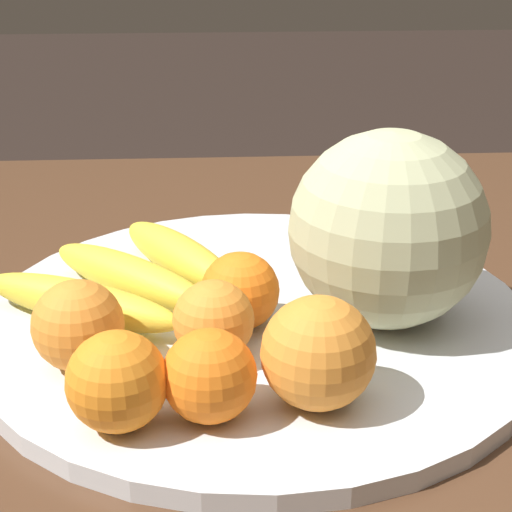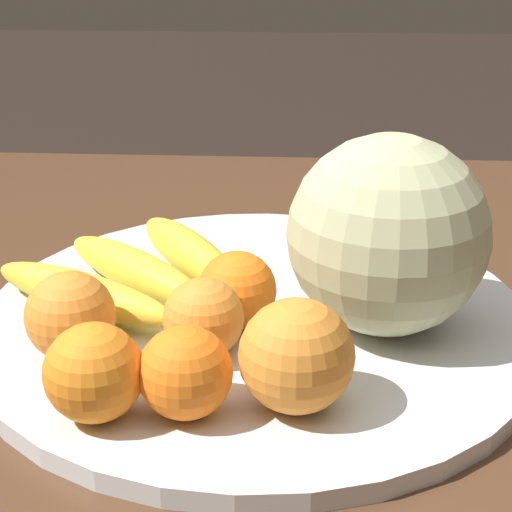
{
  "view_description": "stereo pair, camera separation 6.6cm",
  "coord_description": "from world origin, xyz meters",
  "px_view_note": "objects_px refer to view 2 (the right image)",
  "views": [
    {
      "loc": [
        -0.07,
        -0.59,
        1.08
      ],
      "look_at": [
        -0.03,
        0.02,
        0.81
      ],
      "focal_mm": 60.0,
      "sensor_mm": 36.0,
      "label": 1
    },
    {
      "loc": [
        -0.0,
        -0.59,
        1.08
      ],
      "look_at": [
        -0.03,
        0.02,
        0.81
      ],
      "focal_mm": 60.0,
      "sensor_mm": 36.0,
      "label": 2
    }
  ],
  "objects_px": {
    "orange_mid_center": "(185,373)",
    "orange_back_left": "(70,316)",
    "kitchen_table": "(295,432)",
    "orange_front_left": "(291,356)",
    "orange_back_right": "(238,287)",
    "melon": "(388,235)",
    "orange_top_small": "(94,373)",
    "fruit_bowl": "(256,321)",
    "orange_front_right": "(204,318)",
    "banana_bunch": "(141,272)"
  },
  "relations": [
    {
      "from": "orange_front_left",
      "to": "orange_back_left",
      "type": "relative_size",
      "value": 1.16
    },
    {
      "from": "kitchen_table",
      "to": "orange_front_left",
      "type": "distance_m",
      "value": 0.18
    },
    {
      "from": "orange_mid_center",
      "to": "orange_back_left",
      "type": "xyz_separation_m",
      "value": [
        -0.09,
        0.07,
        0.0
      ]
    },
    {
      "from": "orange_back_left",
      "to": "orange_back_right",
      "type": "distance_m",
      "value": 0.13
    },
    {
      "from": "orange_mid_center",
      "to": "fruit_bowl",
      "type": "bearing_deg",
      "value": 75.25
    },
    {
      "from": "orange_front_left",
      "to": "orange_back_right",
      "type": "distance_m",
      "value": 0.12
    },
    {
      "from": "banana_bunch",
      "to": "melon",
      "type": "bearing_deg",
      "value": -151.72
    },
    {
      "from": "orange_top_small",
      "to": "orange_back_left",
      "type": "bearing_deg",
      "value": 114.69
    },
    {
      "from": "orange_back_right",
      "to": "kitchen_table",
      "type": "bearing_deg",
      "value": -6.08
    },
    {
      "from": "orange_back_right",
      "to": "orange_top_small",
      "type": "relative_size",
      "value": 0.94
    },
    {
      "from": "kitchen_table",
      "to": "orange_top_small",
      "type": "bearing_deg",
      "value": -135.2
    },
    {
      "from": "kitchen_table",
      "to": "banana_bunch",
      "type": "distance_m",
      "value": 0.18
    },
    {
      "from": "orange_mid_center",
      "to": "orange_back_right",
      "type": "bearing_deg",
      "value": 79.19
    },
    {
      "from": "kitchen_table",
      "to": "orange_front_right",
      "type": "xyz_separation_m",
      "value": [
        -0.07,
        -0.05,
        0.13
      ]
    },
    {
      "from": "melon",
      "to": "orange_front_right",
      "type": "height_order",
      "value": "melon"
    },
    {
      "from": "kitchen_table",
      "to": "orange_top_small",
      "type": "height_order",
      "value": "orange_top_small"
    },
    {
      "from": "kitchen_table",
      "to": "orange_back_left",
      "type": "relative_size",
      "value": 25.82
    },
    {
      "from": "orange_back_right",
      "to": "melon",
      "type": "bearing_deg",
      "value": 0.85
    },
    {
      "from": "kitchen_table",
      "to": "fruit_bowl",
      "type": "relative_size",
      "value": 3.81
    },
    {
      "from": "kitchen_table",
      "to": "orange_front_left",
      "type": "relative_size",
      "value": 22.22
    },
    {
      "from": "orange_mid_center",
      "to": "orange_front_left",
      "type": "bearing_deg",
      "value": 10.51
    },
    {
      "from": "orange_back_left",
      "to": "melon",
      "type": "bearing_deg",
      "value": 14.66
    },
    {
      "from": "kitchen_table",
      "to": "melon",
      "type": "xyz_separation_m",
      "value": [
        0.07,
        0.01,
        0.18
      ]
    },
    {
      "from": "orange_mid_center",
      "to": "orange_top_small",
      "type": "relative_size",
      "value": 0.95
    },
    {
      "from": "melon",
      "to": "banana_bunch",
      "type": "relative_size",
      "value": 0.68
    },
    {
      "from": "orange_mid_center",
      "to": "orange_back_right",
      "type": "relative_size",
      "value": 1.01
    },
    {
      "from": "fruit_bowl",
      "to": "kitchen_table",
      "type": "bearing_deg",
      "value": -31.9
    },
    {
      "from": "kitchen_table",
      "to": "orange_front_right",
      "type": "height_order",
      "value": "orange_front_right"
    },
    {
      "from": "fruit_bowl",
      "to": "banana_bunch",
      "type": "distance_m",
      "value": 0.11
    },
    {
      "from": "orange_mid_center",
      "to": "orange_back_left",
      "type": "distance_m",
      "value": 0.11
    },
    {
      "from": "melon",
      "to": "orange_back_right",
      "type": "relative_size",
      "value": 2.5
    },
    {
      "from": "fruit_bowl",
      "to": "melon",
      "type": "xyz_separation_m",
      "value": [
        0.1,
        -0.01,
        0.08
      ]
    },
    {
      "from": "kitchen_table",
      "to": "fruit_bowl",
      "type": "distance_m",
      "value": 0.1
    },
    {
      "from": "orange_back_left",
      "to": "orange_back_right",
      "type": "bearing_deg",
      "value": 26.65
    },
    {
      "from": "kitchen_table",
      "to": "orange_back_right",
      "type": "xyz_separation_m",
      "value": [
        -0.05,
        0.0,
        0.13
      ]
    },
    {
      "from": "melon",
      "to": "banana_bunch",
      "type": "xyz_separation_m",
      "value": [
        -0.2,
        0.05,
        -0.06
      ]
    },
    {
      "from": "orange_front_left",
      "to": "orange_back_left",
      "type": "bearing_deg",
      "value": 160.64
    },
    {
      "from": "kitchen_table",
      "to": "orange_back_left",
      "type": "xyz_separation_m",
      "value": [
        -0.16,
        -0.05,
        0.13
      ]
    },
    {
      "from": "orange_front_right",
      "to": "orange_mid_center",
      "type": "distance_m",
      "value": 0.08
    },
    {
      "from": "orange_front_left",
      "to": "orange_top_small",
      "type": "height_order",
      "value": "orange_front_left"
    },
    {
      "from": "orange_back_right",
      "to": "orange_back_left",
      "type": "bearing_deg",
      "value": -153.35
    },
    {
      "from": "melon",
      "to": "orange_back_right",
      "type": "bearing_deg",
      "value": -179.15
    },
    {
      "from": "orange_front_right",
      "to": "banana_bunch",
      "type": "bearing_deg",
      "value": 122.76
    },
    {
      "from": "kitchen_table",
      "to": "orange_mid_center",
      "type": "distance_m",
      "value": 0.19
    },
    {
      "from": "banana_bunch",
      "to": "orange_top_small",
      "type": "xyz_separation_m",
      "value": [
        0.0,
        -0.18,
        0.01
      ]
    },
    {
      "from": "kitchen_table",
      "to": "banana_bunch",
      "type": "height_order",
      "value": "banana_bunch"
    },
    {
      "from": "kitchen_table",
      "to": "orange_back_left",
      "type": "distance_m",
      "value": 0.22
    },
    {
      "from": "melon",
      "to": "banana_bunch",
      "type": "height_order",
      "value": "melon"
    },
    {
      "from": "fruit_bowl",
      "to": "orange_front_right",
      "type": "xyz_separation_m",
      "value": [
        -0.03,
        -0.07,
        0.04
      ]
    },
    {
      "from": "orange_front_right",
      "to": "orange_back_right",
      "type": "relative_size",
      "value": 0.97
    }
  ]
}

